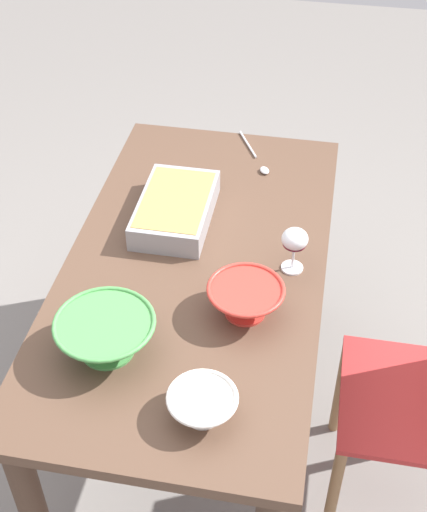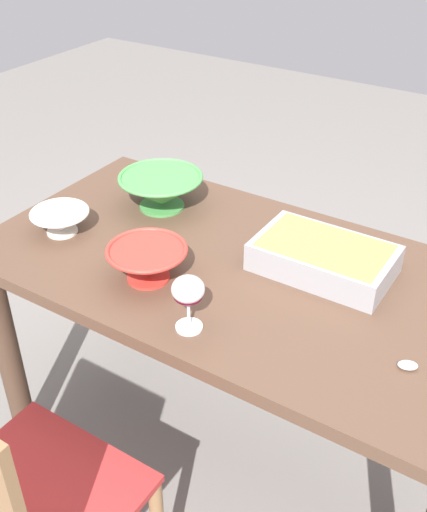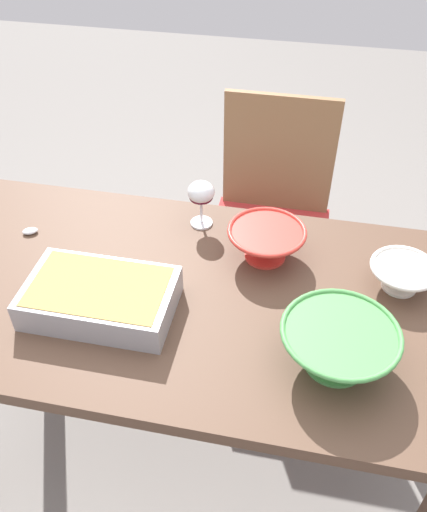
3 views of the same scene
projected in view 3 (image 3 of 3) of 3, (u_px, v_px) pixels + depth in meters
ground_plane at (193, 448)px, 1.91m from camera, size 8.00×8.00×0.00m
dining_table at (187, 324)px, 1.49m from camera, size 1.46×0.77×0.78m
chair at (272, 210)px, 2.10m from camera, size 0.44×0.39×0.94m
wine_glass at (201, 195)px, 1.55m from camera, size 0.08×0.08×0.14m
casserole_dish at (100, 296)px, 1.33m from camera, size 0.36×0.22×0.08m
mixing_bowl at (266, 242)px, 1.47m from camera, size 0.21×0.21×0.09m
small_bowl at (338, 345)px, 1.19m from camera, size 0.26×0.26×0.11m
serving_bowl at (402, 275)px, 1.39m from camera, size 0.17×0.17×0.07m
serving_spoon at (6, 235)px, 1.56m from camera, size 0.27×0.15×0.01m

